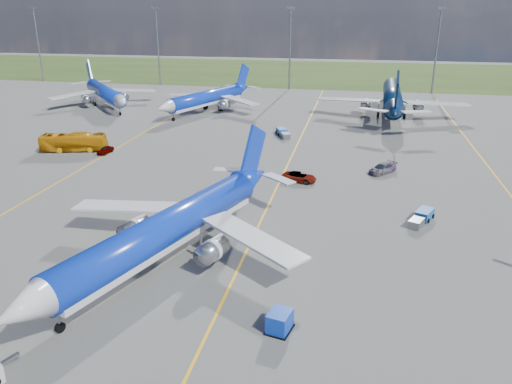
% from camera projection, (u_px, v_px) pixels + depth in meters
% --- Properties ---
extents(ground, '(400.00, 400.00, 0.00)m').
position_uv_depth(ground, '(230.00, 286.00, 43.43)').
color(ground, '#5B5B58').
rests_on(ground, ground).
extents(grass_strip, '(400.00, 80.00, 0.01)m').
position_uv_depth(grass_strip, '(331.00, 73.00, 181.15)').
color(grass_strip, '#2D4719').
rests_on(grass_strip, ground).
extents(taxiway_lines, '(60.25, 160.00, 0.02)m').
position_uv_depth(taxiway_lines, '(281.00, 182.00, 68.83)').
color(taxiway_lines, yellow).
rests_on(taxiway_lines, ground).
extents(floodlight_masts, '(202.20, 0.50, 22.70)m').
position_uv_depth(floodlight_masts, '(362.00, 45.00, 138.17)').
color(floodlight_masts, slate).
rests_on(floodlight_masts, ground).
extents(bg_jet_nw, '(44.62, 45.47, 9.49)m').
position_uv_depth(bg_jet_nw, '(107.00, 107.00, 120.66)').
color(bg_jet_nw, '#0E32C4').
rests_on(bg_jet_nw, ground).
extents(bg_jet_nnw, '(37.42, 42.36, 9.23)m').
position_uv_depth(bg_jet_nnw, '(207.00, 112.00, 114.64)').
color(bg_jet_nnw, '#0E32C4').
rests_on(bg_jet_nnw, ground).
extents(bg_jet_n, '(35.51, 45.77, 11.69)m').
position_uv_depth(bg_jet_n, '(391.00, 115.00, 111.10)').
color(bg_jet_n, '#071D3E').
rests_on(bg_jet_n, ground).
extents(main_airliner, '(39.02, 44.68, 9.84)m').
position_uv_depth(main_airliner, '(168.00, 262.00, 47.43)').
color(main_airliner, '#0E32C4').
rests_on(main_airliner, ground).
extents(uld_container, '(1.95, 2.25, 1.56)m').
position_uv_depth(uld_container, '(279.00, 321.00, 37.21)').
color(uld_container, '#0E3BC5').
rests_on(uld_container, ground).
extents(apron_bus, '(11.14, 5.19, 3.02)m').
position_uv_depth(apron_bus, '(74.00, 142.00, 83.17)').
color(apron_bus, orange).
rests_on(apron_bus, ground).
extents(service_car_a, '(1.76, 3.58, 1.17)m').
position_uv_depth(service_car_a, '(105.00, 150.00, 82.16)').
color(service_car_a, '#999999').
rests_on(service_car_a, ground).
extents(service_car_b, '(5.14, 3.15, 1.33)m').
position_uv_depth(service_car_b, '(299.00, 177.00, 68.94)').
color(service_car_b, '#999999').
rests_on(service_car_b, ground).
extents(service_car_c, '(4.57, 4.91, 1.39)m').
position_uv_depth(service_car_c, '(382.00, 168.00, 72.46)').
color(service_car_c, '#999999').
rests_on(service_car_c, ground).
extents(baggage_tug_w, '(3.33, 5.18, 1.14)m').
position_uv_depth(baggage_tug_w, '(422.00, 217.00, 56.08)').
color(baggage_tug_w, '#1B54A5').
rests_on(baggage_tug_w, ground).
extents(baggage_tug_c, '(3.49, 5.66, 1.24)m').
position_uv_depth(baggage_tug_c, '(283.00, 133.00, 93.18)').
color(baggage_tug_c, '#1C58A8').
rests_on(baggage_tug_c, ground).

